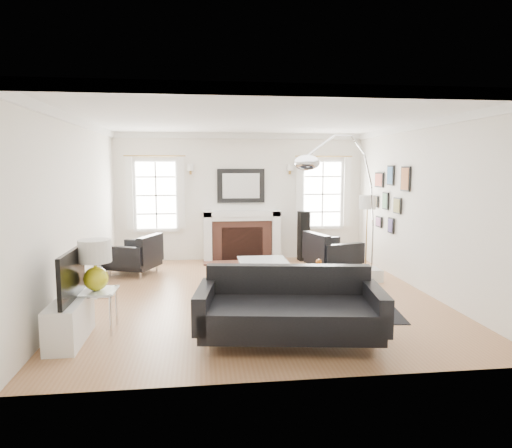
{
  "coord_description": "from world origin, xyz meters",
  "views": [
    {
      "loc": [
        -0.89,
        -7.12,
        2.05
      ],
      "look_at": [
        0.01,
        0.3,
        1.12
      ],
      "focal_mm": 32.0,
      "sensor_mm": 36.0,
      "label": 1
    }
  ],
  "objects": [
    {
      "name": "speaker_tower",
      "position": [
        1.36,
        2.65,
        0.55
      ],
      "size": [
        0.25,
        0.25,
        1.09
      ],
      "primitive_type": "cube",
      "rotation": [
        0.0,
        0.0,
        0.17
      ],
      "color": "black",
      "rests_on": "floor"
    },
    {
      "name": "right_wall",
      "position": [
        2.75,
        0.0,
        1.4
      ],
      "size": [
        0.04,
        6.0,
        2.8
      ],
      "primitive_type": "cube",
      "color": "white",
      "rests_on": "floor"
    },
    {
      "name": "coffee_table",
      "position": [
        0.21,
        0.89,
        0.36
      ],
      "size": [
        0.87,
        0.87,
        0.39
      ],
      "color": "silver",
      "rests_on": "floor"
    },
    {
      "name": "window_left",
      "position": [
        -1.85,
        2.95,
        1.46
      ],
      "size": [
        1.24,
        0.15,
        1.62
      ],
      "color": "white",
      "rests_on": "back_wall"
    },
    {
      "name": "crown_molding",
      "position": [
        0.0,
        0.0,
        2.74
      ],
      "size": [
        5.5,
        6.0,
        0.12
      ],
      "primitive_type": "cube",
      "color": "white",
      "rests_on": "back_wall"
    },
    {
      "name": "mantel_mirror",
      "position": [
        0.0,
        2.95,
        1.65
      ],
      "size": [
        1.05,
        0.07,
        0.75
      ],
      "color": "black",
      "rests_on": "back_wall"
    },
    {
      "name": "tv_unit",
      "position": [
        -2.44,
        -1.7,
        0.33
      ],
      "size": [
        0.35,
        1.0,
        1.09
      ],
      "color": "white",
      "rests_on": "floor"
    },
    {
      "name": "stick_floor_lamp",
      "position": [
        2.2,
        1.05,
        1.33
      ],
      "size": [
        0.31,
        0.31,
        1.54
      ],
      "color": "#A77E3A",
      "rests_on": "floor"
    },
    {
      "name": "side_table_left",
      "position": [
        -2.2,
        -1.38,
        0.42
      ],
      "size": [
        0.48,
        0.48,
        0.53
      ],
      "color": "silver",
      "rests_on": "floor"
    },
    {
      "name": "area_rug",
      "position": [
        0.59,
        -0.31,
        0.01
      ],
      "size": [
        3.11,
        2.71,
        0.01
      ],
      "primitive_type": "cube",
      "rotation": [
        0.0,
        0.0,
        -0.14
      ],
      "color": "black",
      "rests_on": "floor"
    },
    {
      "name": "sofa",
      "position": [
        0.13,
        -2.0,
        0.38
      ],
      "size": [
        2.26,
        1.27,
        0.7
      ],
      "color": "black",
      "rests_on": "floor"
    },
    {
      "name": "arc_floor_lamp",
      "position": [
        1.42,
        0.06,
        1.45
      ],
      "size": [
        1.89,
        1.75,
        2.67
      ],
      "color": "silver",
      "rests_on": "floor"
    },
    {
      "name": "back_wall",
      "position": [
        0.0,
        3.0,
        1.4
      ],
      "size": [
        5.5,
        0.04,
        2.8
      ],
      "primitive_type": "cube",
      "color": "white",
      "rests_on": "floor"
    },
    {
      "name": "armchair_right",
      "position": [
        1.63,
        1.5,
        0.36
      ],
      "size": [
        1.09,
        1.16,
        0.65
      ],
      "color": "black",
      "rests_on": "floor"
    },
    {
      "name": "fireplace",
      "position": [
        0.0,
        2.79,
        0.54
      ],
      "size": [
        1.7,
        0.69,
        1.11
      ],
      "color": "white",
      "rests_on": "floor"
    },
    {
      "name": "left_wall",
      "position": [
        -2.75,
        0.0,
        1.4
      ],
      "size": [
        0.04,
        6.0,
        2.8
      ],
      "primitive_type": "cube",
      "color": "white",
      "rests_on": "floor"
    },
    {
      "name": "gourd_lamp",
      "position": [
        -2.2,
        -1.38,
        0.89
      ],
      "size": [
        0.4,
        0.4,
        0.64
      ],
      "color": "gold",
      "rests_on": "side_table_left"
    },
    {
      "name": "nesting_table",
      "position": [
        0.79,
        -0.83,
        0.41
      ],
      "size": [
        0.48,
        0.4,
        0.53
      ],
      "color": "silver",
      "rests_on": "floor"
    },
    {
      "name": "orange_vase",
      "position": [
        0.79,
        -0.83,
        0.63
      ],
      "size": [
        0.12,
        0.12,
        0.19
      ],
      "color": "#B95717",
      "rests_on": "nesting_table"
    },
    {
      "name": "front_wall",
      "position": [
        0.0,
        -3.0,
        1.4
      ],
      "size": [
        5.5,
        0.04,
        2.8
      ],
      "primitive_type": "cube",
      "color": "white",
      "rests_on": "floor"
    },
    {
      "name": "ceiling",
      "position": [
        0.0,
        0.0,
        2.8
      ],
      "size": [
        5.5,
        6.0,
        0.02
      ],
      "primitive_type": "cube",
      "color": "white",
      "rests_on": "back_wall"
    },
    {
      "name": "gallery_wall",
      "position": [
        2.72,
        1.3,
        1.53
      ],
      "size": [
        0.04,
        1.73,
        1.29
      ],
      "color": "black",
      "rests_on": "right_wall"
    },
    {
      "name": "armchair_left",
      "position": [
        -2.14,
        1.75,
        0.35
      ],
      "size": [
        1.12,
        1.18,
        0.63
      ],
      "color": "black",
      "rests_on": "floor"
    },
    {
      "name": "floor",
      "position": [
        0.0,
        0.0,
        0.0
      ],
      "size": [
        6.0,
        6.0,
        0.0
      ],
      "primitive_type": "plane",
      "color": "#9B6741",
      "rests_on": "ground"
    },
    {
      "name": "window_right",
      "position": [
        1.85,
        2.95,
        1.46
      ],
      "size": [
        1.24,
        0.15,
        1.62
      ],
      "color": "white",
      "rests_on": "back_wall"
    }
  ]
}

